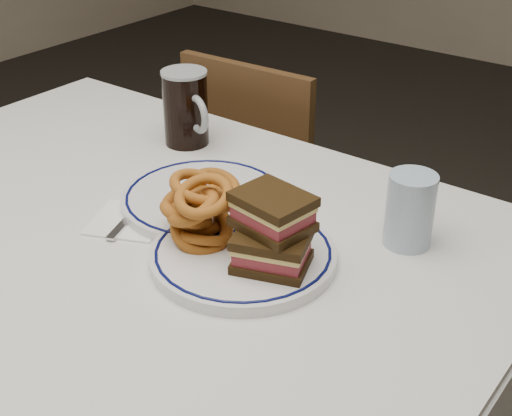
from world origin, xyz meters
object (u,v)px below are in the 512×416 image
Objects in this scene: main_plate at (243,254)px; beer_mug at (186,107)px; reuben_sandwich at (272,231)px; chair_far at (268,187)px; far_plate at (204,199)px.

main_plate is 1.86× the size of beer_mug.
reuben_sandwich is 0.50m from beer_mug.
reuben_sandwich is at bearing -33.82° from beer_mug.
main_plate is 0.46m from beer_mug.
chair_far is 2.83× the size of far_plate.
far_plate is (-0.16, 0.10, 0.00)m from main_plate.
reuben_sandwich is at bearing -1.23° from main_plate.
beer_mug is at bearing 142.43° from main_plate.
chair_far is at bearing 123.15° from main_plate.
beer_mug reaches higher than reuben_sandwich.
reuben_sandwich reaches higher than main_plate.
reuben_sandwich is at bearing -24.74° from far_plate.
beer_mug is 0.53× the size of far_plate.
main_plate is (0.45, -0.68, 0.31)m from chair_far.
beer_mug reaches higher than chair_far.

